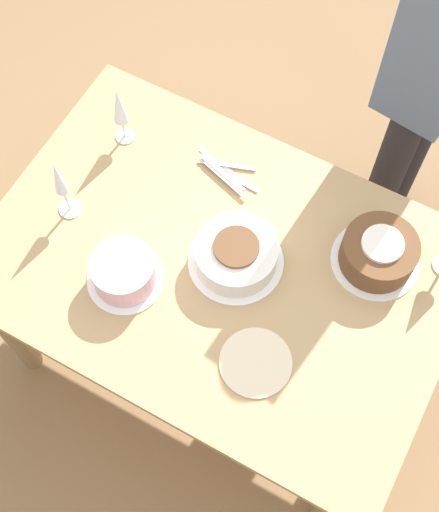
% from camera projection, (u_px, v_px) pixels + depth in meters
% --- Properties ---
extents(ground_plane, '(12.00, 12.00, 0.00)m').
position_uv_depth(ground_plane, '(220.00, 347.00, 2.62)').
color(ground_plane, '#8E6B47').
extents(dining_table, '(1.29, 0.89, 0.73)m').
position_uv_depth(dining_table, '(220.00, 281.00, 2.07)').
color(dining_table, tan).
rests_on(dining_table, ground_plane).
extents(cake_center_white, '(0.27, 0.27, 0.10)m').
position_uv_depth(cake_center_white, '(236.00, 255.00, 1.92)').
color(cake_center_white, white).
rests_on(cake_center_white, dining_table).
extents(cake_front_chocolate, '(0.25, 0.25, 0.11)m').
position_uv_depth(cake_front_chocolate, '(379.00, 253.00, 1.92)').
color(cake_front_chocolate, white).
rests_on(cake_front_chocolate, dining_table).
extents(cake_back_decorated, '(0.21, 0.21, 0.10)m').
position_uv_depth(cake_back_decorated, '(124.00, 272.00, 1.89)').
color(cake_back_decorated, white).
rests_on(cake_back_decorated, dining_table).
extents(wine_glass_near, '(0.06, 0.06, 0.23)m').
position_uv_depth(wine_glass_near, '(60.00, 181.00, 1.89)').
color(wine_glass_near, silver).
rests_on(wine_glass_near, dining_table).
extents(wine_glass_far, '(0.06, 0.06, 0.22)m').
position_uv_depth(wine_glass_far, '(119.00, 108.00, 2.01)').
color(wine_glass_far, silver).
rests_on(wine_glass_far, dining_table).
extents(dessert_plate_left, '(0.19, 0.19, 0.01)m').
position_uv_depth(dessert_plate_left, '(256.00, 363.00, 1.83)').
color(dessert_plate_left, beige).
rests_on(dessert_plate_left, dining_table).
extents(fork_pile, '(0.22, 0.11, 0.02)m').
position_uv_depth(fork_pile, '(225.00, 172.00, 2.08)').
color(fork_pile, silver).
rests_on(fork_pile, dining_table).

